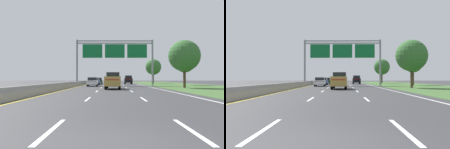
{
  "view_description": "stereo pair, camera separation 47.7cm",
  "coord_description": "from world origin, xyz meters",
  "views": [
    {
      "loc": [
        -0.24,
        -4.5,
        1.37
      ],
      "look_at": [
        -0.34,
        27.47,
        1.94
      ],
      "focal_mm": 36.13,
      "sensor_mm": 36.0,
      "label": 1
    },
    {
      "loc": [
        0.24,
        -4.5,
        1.37
      ],
      "look_at": [
        -0.34,
        27.47,
        1.94
      ],
      "focal_mm": 36.13,
      "sensor_mm": 36.0,
      "label": 2
    }
  ],
  "objects": [
    {
      "name": "grass_verge_right",
      "position": [
        13.95,
        35.0,
        0.01
      ],
      "size": [
        14.0,
        110.0,
        0.02
      ],
      "primitive_type": "cube",
      "color": "#3D602D",
      "rests_on": "ground"
    },
    {
      "name": "pickup_truck_gold",
      "position": [
        -0.11,
        25.08,
        1.07
      ],
      "size": [
        2.16,
        5.46,
        2.2
      ],
      "rotation": [
        0.0,
        0.0,
        1.54
      ],
      "color": "#A38438",
      "rests_on": "ground"
    },
    {
      "name": "lane_striping",
      "position": [
        0.0,
        34.54,
        0.0
      ],
      "size": [
        11.96,
        106.0,
        0.01
      ],
      "color": "white",
      "rests_on": "ground"
    },
    {
      "name": "roadside_tree_far",
      "position": [
        14.71,
        41.59,
        4.47
      ],
      "size": [
        3.81,
        3.81,
        6.39
      ],
      "color": "#4C3823",
      "rests_on": "ground"
    },
    {
      "name": "car_white_left_lane_sedan",
      "position": [
        -3.68,
        35.41,
        0.82
      ],
      "size": [
        1.91,
        4.44,
        1.57
      ],
      "rotation": [
        0.0,
        0.0,
        1.59
      ],
      "color": "silver",
      "rests_on": "ground"
    },
    {
      "name": "roadside_tree_mid",
      "position": [
        10.3,
        28.22,
        4.68
      ],
      "size": [
        4.57,
        4.57,
        6.98
      ],
      "color": "#4C3823",
      "rests_on": "ground"
    },
    {
      "name": "overhead_sign_gantry",
      "position": [
        0.3,
        39.17,
        6.34
      ],
      "size": [
        15.06,
        0.42,
        8.93
      ],
      "color": "gray",
      "rests_on": "ground"
    },
    {
      "name": "ground_plane",
      "position": [
        0.0,
        35.0,
        0.0
      ],
      "size": [
        220.0,
        220.0,
        0.0
      ],
      "primitive_type": "plane",
      "color": "#333335"
    },
    {
      "name": "car_black_right_lane_suv",
      "position": [
        3.81,
        51.85,
        1.1
      ],
      "size": [
        1.97,
        4.73,
        2.11
      ],
      "rotation": [
        0.0,
        0.0,
        1.56
      ],
      "color": "black",
      "rests_on": "ground"
    },
    {
      "name": "median_barrier_concrete",
      "position": [
        -6.6,
        35.0,
        0.35
      ],
      "size": [
        0.6,
        110.0,
        0.85
      ],
      "color": "#99968E",
      "rests_on": "ground"
    },
    {
      "name": "car_blue_left_lane_sedan",
      "position": [
        -3.89,
        44.83,
        0.82
      ],
      "size": [
        1.92,
        4.44,
        1.57
      ],
      "rotation": [
        0.0,
        0.0,
        1.55
      ],
      "color": "navy",
      "rests_on": "ground"
    },
    {
      "name": "roadside_tree_distant",
      "position": [
        11.52,
        59.44,
        4.64
      ],
      "size": [
        4.46,
        4.46,
        6.89
      ],
      "color": "#4C3823",
      "rests_on": "ground"
    },
    {
      "name": "car_darkgreen_left_lane_sedan",
      "position": [
        -3.6,
        51.79,
        0.82
      ],
      "size": [
        1.87,
        4.42,
        1.57
      ],
      "rotation": [
        0.0,
        0.0,
        1.58
      ],
      "color": "#193D23",
      "rests_on": "ground"
    }
  ]
}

